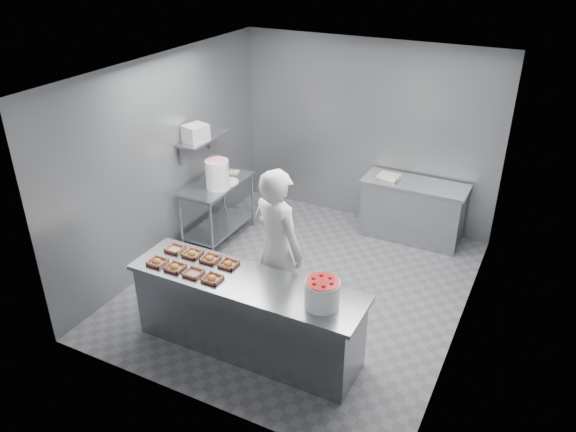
% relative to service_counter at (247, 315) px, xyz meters
% --- Properties ---
extents(floor, '(4.50, 4.50, 0.00)m').
position_rel_service_counter_xyz_m(floor, '(0.00, 1.35, -0.45)').
color(floor, '#4C4C51').
rests_on(floor, ground).
extents(ceiling, '(4.50, 4.50, 0.00)m').
position_rel_service_counter_xyz_m(ceiling, '(0.00, 1.35, 2.35)').
color(ceiling, white).
rests_on(ceiling, wall_back).
extents(wall_back, '(4.00, 0.04, 2.80)m').
position_rel_service_counter_xyz_m(wall_back, '(0.00, 3.60, 0.95)').
color(wall_back, slate).
rests_on(wall_back, ground).
extents(wall_left, '(0.04, 4.50, 2.80)m').
position_rel_service_counter_xyz_m(wall_left, '(-2.00, 1.35, 0.95)').
color(wall_left, slate).
rests_on(wall_left, ground).
extents(wall_right, '(0.04, 4.50, 2.80)m').
position_rel_service_counter_xyz_m(wall_right, '(2.00, 1.35, 0.95)').
color(wall_right, slate).
rests_on(wall_right, ground).
extents(service_counter, '(2.60, 0.70, 0.90)m').
position_rel_service_counter_xyz_m(service_counter, '(0.00, 0.00, 0.00)').
color(service_counter, slate).
rests_on(service_counter, ground).
extents(prep_table, '(0.60, 1.20, 0.90)m').
position_rel_service_counter_xyz_m(prep_table, '(-1.65, 1.95, 0.14)').
color(prep_table, slate).
rests_on(prep_table, ground).
extents(back_counter, '(1.50, 0.60, 0.90)m').
position_rel_service_counter_xyz_m(back_counter, '(0.90, 3.25, -0.00)').
color(back_counter, slate).
rests_on(back_counter, ground).
extents(wall_shelf, '(0.35, 0.90, 0.03)m').
position_rel_service_counter_xyz_m(wall_shelf, '(-1.82, 1.95, 1.10)').
color(wall_shelf, slate).
rests_on(wall_shelf, wall_left).
extents(tray_0, '(0.19, 0.18, 0.06)m').
position_rel_service_counter_xyz_m(tray_0, '(-1.03, -0.16, 0.47)').
color(tray_0, tan).
rests_on(tray_0, service_counter).
extents(tray_1, '(0.19, 0.18, 0.06)m').
position_rel_service_counter_xyz_m(tray_1, '(-0.79, -0.16, 0.47)').
color(tray_1, tan).
rests_on(tray_1, service_counter).
extents(tray_2, '(0.19, 0.18, 0.04)m').
position_rel_service_counter_xyz_m(tray_2, '(-0.55, -0.16, 0.47)').
color(tray_2, tan).
rests_on(tray_2, service_counter).
extents(tray_3, '(0.19, 0.18, 0.06)m').
position_rel_service_counter_xyz_m(tray_3, '(-0.31, -0.16, 0.47)').
color(tray_3, tan).
rests_on(tray_3, service_counter).
extents(tray_4, '(0.19, 0.18, 0.04)m').
position_rel_service_counter_xyz_m(tray_4, '(-1.03, 0.16, 0.47)').
color(tray_4, tan).
rests_on(tray_4, service_counter).
extents(tray_5, '(0.19, 0.18, 0.06)m').
position_rel_service_counter_xyz_m(tray_5, '(-0.79, 0.16, 0.47)').
color(tray_5, tan).
rests_on(tray_5, service_counter).
extents(tray_6, '(0.19, 0.18, 0.06)m').
position_rel_service_counter_xyz_m(tray_6, '(-0.55, 0.16, 0.47)').
color(tray_6, tan).
rests_on(tray_6, service_counter).
extents(tray_7, '(0.19, 0.18, 0.06)m').
position_rel_service_counter_xyz_m(tray_7, '(-0.31, 0.16, 0.47)').
color(tray_7, tan).
rests_on(tray_7, service_counter).
extents(worker, '(0.82, 0.67, 1.94)m').
position_rel_service_counter_xyz_m(worker, '(0.06, 0.60, 0.52)').
color(worker, silver).
rests_on(worker, ground).
extents(strawberry_tub, '(0.34, 0.34, 0.28)m').
position_rel_service_counter_xyz_m(strawberry_tub, '(0.88, -0.04, 0.60)').
color(strawberry_tub, white).
rests_on(strawberry_tub, service_counter).
extents(glaze_bucket, '(0.34, 0.33, 0.50)m').
position_rel_service_counter_xyz_m(glaze_bucket, '(-1.54, 1.82, 0.66)').
color(glaze_bucket, white).
rests_on(glaze_bucket, prep_table).
extents(bucket_lid, '(0.36, 0.36, 0.02)m').
position_rel_service_counter_xyz_m(bucket_lid, '(-1.51, 2.04, 0.46)').
color(bucket_lid, white).
rests_on(bucket_lid, prep_table).
extents(rag, '(0.17, 0.16, 0.02)m').
position_rel_service_counter_xyz_m(rag, '(-1.63, 2.39, 0.46)').
color(rag, '#CCB28C').
rests_on(rag, prep_table).
extents(appliance, '(0.34, 0.37, 0.23)m').
position_rel_service_counter_xyz_m(appliance, '(-1.82, 1.78, 1.23)').
color(appliance, gray).
rests_on(appliance, wall_shelf).
extents(paper_stack, '(0.33, 0.27, 0.05)m').
position_rel_service_counter_xyz_m(paper_stack, '(0.50, 3.25, 0.47)').
color(paper_stack, silver).
rests_on(paper_stack, back_counter).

